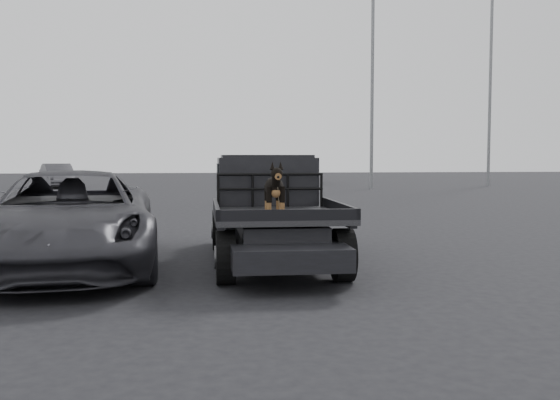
{
  "coord_description": "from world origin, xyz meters",
  "views": [
    {
      "loc": [
        -0.77,
        -8.32,
        1.77
      ],
      "look_at": [
        0.21,
        -0.37,
        1.21
      ],
      "focal_mm": 40.0,
      "sensor_mm": 36.0,
      "label": 1
    }
  ],
  "objects": [
    {
      "name": "headache_rack",
      "position": [
        0.36,
        2.16,
        1.2
      ],
      "size": [
        1.8,
        0.08,
        0.55
      ],
      "primitive_type": null,
      "color": "black",
      "rests_on": "flatbed_ute"
    },
    {
      "name": "parked_suv",
      "position": [
        -2.86,
        1.77,
        0.77
      ],
      "size": [
        3.15,
        5.82,
        1.55
      ],
      "primitive_type": "imported",
      "rotation": [
        0.0,
        0.0,
        0.11
      ],
      "color": "#303035",
      "rests_on": "ground"
    },
    {
      "name": "ute_cab",
      "position": [
        0.36,
        2.91,
        1.36
      ],
      "size": [
        1.72,
        1.3,
        0.88
      ],
      "primitive_type": null,
      "color": "black",
      "rests_on": "flatbed_ute"
    },
    {
      "name": "flatbed_ute",
      "position": [
        0.36,
        1.96,
        0.46
      ],
      "size": [
        2.0,
        5.4,
        0.92
      ],
      "primitive_type": null,
      "color": "black",
      "rests_on": "ground"
    },
    {
      "name": "floodlight_mid",
      "position": [
        8.35,
        24.86,
        7.56
      ],
      "size": [
        1.08,
        0.28,
        13.92
      ],
      "color": "slate",
      "rests_on": "ground"
    },
    {
      "name": "dog",
      "position": [
        0.2,
        0.21,
        1.29
      ],
      "size": [
        0.32,
        0.6,
        0.74
      ],
      "primitive_type": null,
      "color": "black",
      "rests_on": "flatbed_ute"
    },
    {
      "name": "distant_car_a",
      "position": [
        -9.04,
        28.61,
        0.68
      ],
      "size": [
        2.91,
        4.39,
        1.37
      ],
      "primitive_type": "imported",
      "rotation": [
        0.0,
        0.0,
        0.39
      ],
      "color": "#4B4B50",
      "rests_on": "ground"
    },
    {
      "name": "ground",
      "position": [
        0.0,
        0.0,
        0.0
      ],
      "size": [
        120.0,
        120.0,
        0.0
      ],
      "primitive_type": "plane",
      "color": "black",
      "rests_on": "ground"
    },
    {
      "name": "floodlight_far",
      "position": [
        16.29,
        27.42,
        7.56
      ],
      "size": [
        1.08,
        0.28,
        13.92
      ],
      "color": "slate",
      "rests_on": "ground"
    },
    {
      "name": "distant_car_b",
      "position": [
        4.98,
        31.58,
        0.81
      ],
      "size": [
        4.54,
        5.97,
        1.61
      ],
      "primitive_type": "imported",
      "rotation": [
        0.0,
        0.0,
        -0.47
      ],
      "color": "#505055",
      "rests_on": "ground"
    }
  ]
}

